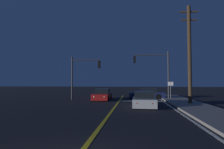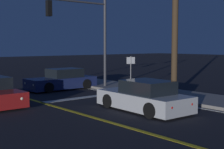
{
  "view_description": "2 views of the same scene",
  "coord_description": "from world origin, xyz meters",
  "px_view_note": "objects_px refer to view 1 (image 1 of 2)",
  "views": [
    {
      "loc": [
        1.6,
        -4.08,
        2.16
      ],
      "look_at": [
        -0.77,
        16.42,
        2.98
      ],
      "focal_mm": 29.79,
      "sensor_mm": 36.0,
      "label": 1
    },
    {
      "loc": [
        -7.48,
        2.73,
        2.85
      ],
      "look_at": [
        1.36,
        13.23,
        1.6
      ],
      "focal_mm": 51.58,
      "sensor_mm": 36.0,
      "label": 2
    }
  ],
  "objects_px": {
    "traffic_signal_near_right": "(156,67)",
    "car_mid_block_silver": "(144,100)",
    "street_sign_corner": "(171,88)",
    "car_lead_oncoming_navy": "(147,94)",
    "traffic_signal_far_left": "(83,71)",
    "utility_pole_right": "(190,53)",
    "car_far_approaching_red": "(102,95)"
  },
  "relations": [
    {
      "from": "car_lead_oncoming_navy",
      "to": "car_far_approaching_red",
      "type": "distance_m",
      "value": 6.05
    },
    {
      "from": "car_lead_oncoming_navy",
      "to": "street_sign_corner",
      "type": "bearing_deg",
      "value": -152.47
    },
    {
      "from": "traffic_signal_near_right",
      "to": "utility_pole_right",
      "type": "height_order",
      "value": "utility_pole_right"
    },
    {
      "from": "car_far_approaching_red",
      "to": "utility_pole_right",
      "type": "relative_size",
      "value": 0.45
    },
    {
      "from": "car_far_approaching_red",
      "to": "traffic_signal_far_left",
      "type": "xyz_separation_m",
      "value": [
        -2.4,
        -0.17,
        2.89
      ]
    },
    {
      "from": "car_mid_block_silver",
      "to": "traffic_signal_near_right",
      "type": "height_order",
      "value": "traffic_signal_near_right"
    },
    {
      "from": "car_mid_block_silver",
      "to": "utility_pole_right",
      "type": "distance_m",
      "value": 6.5
    },
    {
      "from": "car_far_approaching_red",
      "to": "street_sign_corner",
      "type": "bearing_deg",
      "value": 168.32
    },
    {
      "from": "car_mid_block_silver",
      "to": "utility_pole_right",
      "type": "bearing_deg",
      "value": 26.17
    },
    {
      "from": "traffic_signal_near_right",
      "to": "street_sign_corner",
      "type": "bearing_deg",
      "value": 113.88
    },
    {
      "from": "car_far_approaching_red",
      "to": "traffic_signal_near_right",
      "type": "bearing_deg",
      "value": -169.37
    },
    {
      "from": "car_lead_oncoming_navy",
      "to": "utility_pole_right",
      "type": "relative_size",
      "value": 0.48
    },
    {
      "from": "car_lead_oncoming_navy",
      "to": "car_mid_block_silver",
      "type": "distance_m",
      "value": 8.24
    },
    {
      "from": "traffic_signal_near_right",
      "to": "car_mid_block_silver",
      "type": "bearing_deg",
      "value": 75.36
    },
    {
      "from": "car_far_approaching_red",
      "to": "traffic_signal_near_right",
      "type": "height_order",
      "value": "traffic_signal_near_right"
    },
    {
      "from": "car_lead_oncoming_navy",
      "to": "street_sign_corner",
      "type": "xyz_separation_m",
      "value": [
        2.21,
        -4.12,
        0.91
      ]
    },
    {
      "from": "car_mid_block_silver",
      "to": "car_lead_oncoming_navy",
      "type": "bearing_deg",
      "value": 86.63
    },
    {
      "from": "traffic_signal_far_left",
      "to": "utility_pole_right",
      "type": "bearing_deg",
      "value": -17.0
    },
    {
      "from": "traffic_signal_near_right",
      "to": "street_sign_corner",
      "type": "relative_size",
      "value": 2.68
    },
    {
      "from": "car_far_approaching_red",
      "to": "traffic_signal_near_right",
      "type": "xyz_separation_m",
      "value": [
        6.46,
        1.23,
        3.38
      ]
    },
    {
      "from": "utility_pole_right",
      "to": "street_sign_corner",
      "type": "bearing_deg",
      "value": 123.48
    },
    {
      "from": "car_lead_oncoming_navy",
      "to": "traffic_signal_far_left",
      "type": "height_order",
      "value": "traffic_signal_far_left"
    },
    {
      "from": "car_lead_oncoming_navy",
      "to": "street_sign_corner",
      "type": "relative_size",
      "value": 2.07
    },
    {
      "from": "car_lead_oncoming_navy",
      "to": "utility_pole_right",
      "type": "height_order",
      "value": "utility_pole_right"
    },
    {
      "from": "car_lead_oncoming_navy",
      "to": "street_sign_corner",
      "type": "height_order",
      "value": "street_sign_corner"
    },
    {
      "from": "car_lead_oncoming_navy",
      "to": "traffic_signal_far_left",
      "type": "xyz_separation_m",
      "value": [
        -7.89,
        -2.72,
        2.89
      ]
    },
    {
      "from": "traffic_signal_near_right",
      "to": "street_sign_corner",
      "type": "height_order",
      "value": "traffic_signal_near_right"
    },
    {
      "from": "car_mid_block_silver",
      "to": "traffic_signal_near_right",
      "type": "distance_m",
      "value": 7.87
    },
    {
      "from": "traffic_signal_far_left",
      "to": "utility_pole_right",
      "type": "distance_m",
      "value": 12.11
    },
    {
      "from": "car_mid_block_silver",
      "to": "car_far_approaching_red",
      "type": "xyz_separation_m",
      "value": [
        -4.67,
        5.64,
        -0.0
      ]
    },
    {
      "from": "car_lead_oncoming_navy",
      "to": "utility_pole_right",
      "type": "xyz_separation_m",
      "value": [
        3.61,
        -6.24,
        4.34
      ]
    },
    {
      "from": "car_mid_block_silver",
      "to": "car_far_approaching_red",
      "type": "height_order",
      "value": "same"
    }
  ]
}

